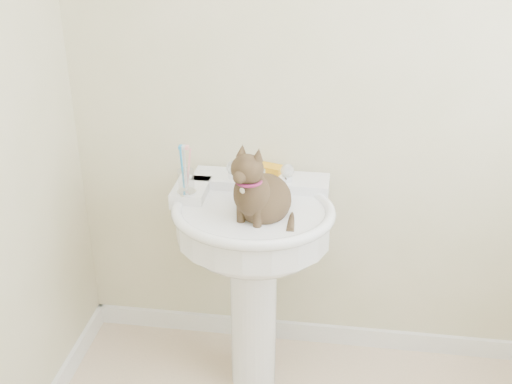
% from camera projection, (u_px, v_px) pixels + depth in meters
% --- Properties ---
extents(wall_back, '(2.20, 0.00, 2.50)m').
position_uv_depth(wall_back, '(350.00, 72.00, 2.36)').
color(wall_back, beige).
rests_on(wall_back, ground).
extents(baseboard_back, '(2.20, 0.02, 0.09)m').
position_uv_depth(baseboard_back, '(333.00, 334.00, 2.89)').
color(baseboard_back, white).
rests_on(baseboard_back, floor).
extents(pedestal_sink, '(0.62, 0.60, 0.85)m').
position_uv_depth(pedestal_sink, '(253.00, 242.00, 2.41)').
color(pedestal_sink, white).
rests_on(pedestal_sink, floor).
extents(faucet, '(0.28, 0.12, 0.14)m').
position_uv_depth(faucet, '(259.00, 171.00, 2.44)').
color(faucet, silver).
rests_on(faucet, pedestal_sink).
extents(soap_bar, '(0.10, 0.08, 0.03)m').
position_uv_depth(soap_bar, '(271.00, 169.00, 2.53)').
color(soap_bar, orange).
rests_on(soap_bar, pedestal_sink).
extents(toothbrush_cup, '(0.07, 0.07, 0.19)m').
position_uv_depth(toothbrush_cup, '(186.00, 181.00, 2.35)').
color(toothbrush_cup, silver).
rests_on(toothbrush_cup, pedestal_sink).
extents(cat, '(0.22, 0.28, 0.40)m').
position_uv_depth(cat, '(261.00, 195.00, 2.26)').
color(cat, '#473321').
rests_on(cat, pedestal_sink).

